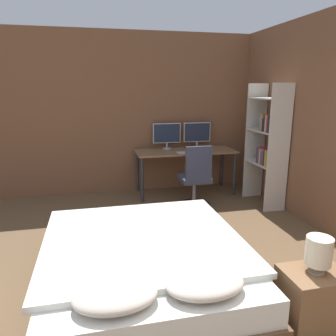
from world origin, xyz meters
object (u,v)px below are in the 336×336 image
object	(u,v)px
nightstand	(313,302)
bedside_lamp	(319,252)
bookshelf	(269,141)
bed	(145,267)
monitor_left	(167,134)
desk	(185,155)
keyboard	(189,152)
office_chair	(195,183)
computer_mouse	(206,151)
monitor_right	(197,133)

from	to	relation	value
nightstand	bedside_lamp	world-z (taller)	bedside_lamp
bookshelf	bed	bearing A→B (deg)	-140.14
bed	monitor_left	distance (m)	3.11
desk	monitor_left	xyz separation A→B (m)	(-0.27, 0.23, 0.34)
keyboard	bookshelf	distance (m)	1.25
bedside_lamp	keyboard	xyz separation A→B (m)	(-0.01, 3.20, 0.11)
keyboard	monitor_left	bearing A→B (deg)	121.30
bed	monitor_left	bearing A→B (deg)	73.55
bed	bookshelf	world-z (taller)	bookshelf
bedside_lamp	desk	distance (m)	3.42
bed	nightstand	world-z (taller)	bed
monitor_left	office_chair	world-z (taller)	monitor_left
nightstand	computer_mouse	size ratio (longest dim) A/B	7.02
bedside_lamp	monitor_left	bearing A→B (deg)	94.49
keyboard	bedside_lamp	bearing A→B (deg)	-89.76
bed	computer_mouse	bearing A→B (deg)	59.89
bedside_lamp	monitor_right	distance (m)	3.67
nightstand	keyboard	world-z (taller)	keyboard
bedside_lamp	computer_mouse	size ratio (longest dim) A/B	3.89
office_chair	monitor_left	bearing A→B (deg)	103.08
monitor_left	computer_mouse	size ratio (longest dim) A/B	6.95
monitor_right	bookshelf	xyz separation A→B (m)	(0.78, -1.07, 0.00)
bed	bookshelf	distance (m)	2.95
monitor_right	bed	bearing A→B (deg)	-115.83
desk	office_chair	size ratio (longest dim) A/B	1.72
desk	keyboard	distance (m)	0.24
monitor_right	bookshelf	distance (m)	1.33
monitor_right	computer_mouse	bearing A→B (deg)	-87.80
desk	computer_mouse	bearing A→B (deg)	-37.51
monitor_right	bookshelf	bearing A→B (deg)	-53.70
nightstand	desk	xyz separation A→B (m)	(-0.01, 3.42, 0.43)
desk	bedside_lamp	bearing A→B (deg)	-89.77
bookshelf	desk	bearing A→B (deg)	141.47
desk	monitor_right	size ratio (longest dim) A/B	3.45
desk	monitor_right	bearing A→B (deg)	39.64
desk	keyboard	bearing A→B (deg)	-90.00
desk	keyboard	world-z (taller)	keyboard
bed	office_chair	world-z (taller)	office_chair
bookshelf	bedside_lamp	bearing A→B (deg)	-112.06
monitor_left	computer_mouse	bearing A→B (deg)	-38.56
bedside_lamp	bookshelf	world-z (taller)	bookshelf
bedside_lamp	office_chair	xyz separation A→B (m)	(-0.06, 2.69, -0.27)
computer_mouse	monitor_left	bearing A→B (deg)	141.44
office_chair	bed	bearing A→B (deg)	-119.10
bedside_lamp	monitor_left	xyz separation A→B (m)	(-0.29, 3.65, 0.35)
nightstand	office_chair	distance (m)	2.69
bed	office_chair	bearing A→B (deg)	60.90
office_chair	monitor_right	bearing A→B (deg)	71.36
desk	monitor_right	distance (m)	0.49
computer_mouse	bed	bearing A→B (deg)	-120.11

